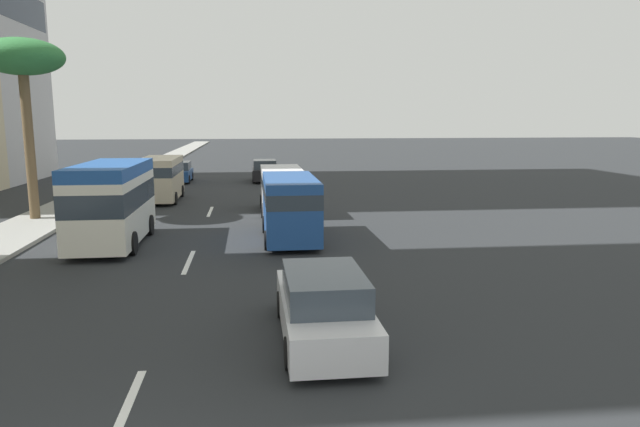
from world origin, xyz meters
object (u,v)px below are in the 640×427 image
at_px(car_third, 179,172).
at_px(car_fifth, 323,307).
at_px(palm_tree, 22,62).
at_px(minibus_lead, 112,201).
at_px(pedestrian_near_lamp, 90,184).
at_px(van_fourth, 282,187).
at_px(car_second, 265,171).
at_px(van_seventh, 160,176).
at_px(van_sixth, 290,204).

bearing_deg(car_third, car_fifth, 12.09).
height_order(car_third, car_fifth, car_fifth).
xyz_separation_m(car_fifth, palm_tree, (16.00, 11.63, 6.55)).
relative_size(minibus_lead, pedestrian_near_lamp, 3.77).
height_order(minibus_lead, van_fourth, minibus_lead).
xyz_separation_m(van_fourth, pedestrian_near_lamp, (5.14, 10.80, -0.28)).
xyz_separation_m(car_second, car_fifth, (-31.95, -0.45, -0.04)).
relative_size(car_fifth, palm_tree, 0.58).
distance_m(car_third, van_seventh, 10.12).
bearing_deg(palm_tree, van_sixth, -115.83).
bearing_deg(minibus_lead, pedestrian_near_lamp, -161.57).
xyz_separation_m(car_second, van_seventh, (-9.76, 6.32, 0.66)).
distance_m(pedestrian_near_lamp, palm_tree, 8.94).
relative_size(car_second, van_seventh, 0.78).
xyz_separation_m(minibus_lead, van_fourth, (6.84, -6.81, -0.39)).
height_order(minibus_lead, car_second, minibus_lead).
height_order(minibus_lead, palm_tree, palm_tree).
relative_size(van_fourth, van_sixth, 0.97).
relative_size(car_second, car_third, 1.04).
height_order(van_sixth, pedestrian_near_lamp, van_sixth).
height_order(minibus_lead, pedestrian_near_lamp, minibus_lead).
height_order(car_second, van_sixth, van_sixth).
relative_size(minibus_lead, van_seventh, 1.13).
height_order(car_second, van_fourth, van_fourth).
distance_m(van_fourth, palm_tree, 13.17).
bearing_deg(minibus_lead, car_second, 163.71).
bearing_deg(car_fifth, car_third, 12.09).
relative_size(car_third, van_seventh, 0.75).
distance_m(van_fourth, pedestrian_near_lamp, 11.97).
distance_m(car_third, car_fifth, 33.02).
bearing_deg(palm_tree, minibus_lead, -139.37).
bearing_deg(van_sixth, minibus_lead, 90.33).
distance_m(minibus_lead, pedestrian_near_lamp, 12.65).
bearing_deg(van_seventh, car_fifth, 16.97).
bearing_deg(car_third, car_second, 87.03).
xyz_separation_m(minibus_lead, car_third, (21.95, 0.15, -0.98)).
bearing_deg(van_fourth, car_fifth, 179.87).
bearing_deg(car_fifth, pedestrian_near_lamp, 25.75).
bearing_deg(palm_tree, van_seventh, -38.17).
relative_size(minibus_lead, car_third, 1.50).
relative_size(car_third, van_sixth, 0.76).
xyz_separation_m(car_second, van_fourth, (-14.77, -0.49, 0.53)).
relative_size(car_third, palm_tree, 0.49).
bearing_deg(palm_tree, pedestrian_near_lamp, -7.85).
bearing_deg(car_fifth, van_fourth, -0.13).
xyz_separation_m(car_third, car_fifth, (-32.28, -6.92, 0.02)).
bearing_deg(pedestrian_near_lamp, car_second, -153.95).
distance_m(car_second, pedestrian_near_lamp, 14.11).
relative_size(minibus_lead, van_fourth, 1.18).
height_order(van_seventh, palm_tree, palm_tree).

